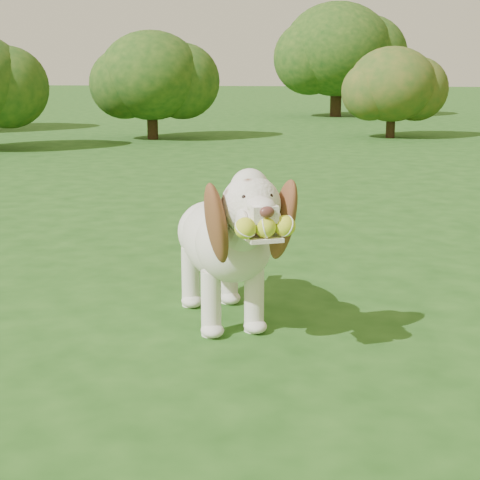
# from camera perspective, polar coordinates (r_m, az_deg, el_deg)

# --- Properties ---
(ground) EXTENTS (80.00, 80.00, 0.00)m
(ground) POSITION_cam_1_polar(r_m,az_deg,el_deg) (2.96, -10.85, -7.08)
(ground) COLOR #1D4814
(ground) RESTS_ON ground
(dog) EXTENTS (0.64, 1.00, 0.68)m
(dog) POSITION_cam_1_polar(r_m,az_deg,el_deg) (2.90, -1.12, 0.19)
(dog) COLOR white
(dog) RESTS_ON ground
(shrub_b) EXTENTS (1.49, 1.49, 1.54)m
(shrub_b) POSITION_cam_1_polar(r_m,az_deg,el_deg) (10.83, -6.90, 12.55)
(shrub_b) COLOR #382314
(shrub_b) RESTS_ON ground
(shrub_c) EXTENTS (1.28, 1.28, 1.33)m
(shrub_c) POSITION_cam_1_polar(r_m,az_deg,el_deg) (11.20, 11.74, 11.74)
(shrub_c) COLOR #382314
(shrub_c) RESTS_ON ground
(shrub_i) EXTENTS (2.28, 2.28, 2.36)m
(shrub_i) POSITION_cam_1_polar(r_m,az_deg,el_deg) (15.98, 7.56, 14.45)
(shrub_i) COLOR #382314
(shrub_i) RESTS_ON ground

